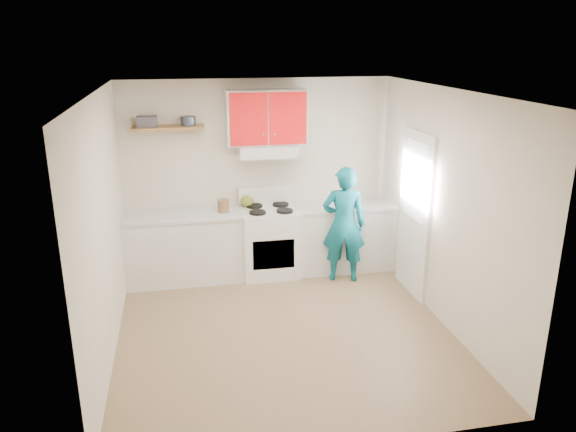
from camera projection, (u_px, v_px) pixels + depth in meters
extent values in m
plane|color=brown|center=(284.00, 330.00, 6.14)|extent=(3.80, 3.80, 0.00)
cube|color=white|center=(284.00, 92.00, 5.34)|extent=(3.60, 3.80, 0.04)
cube|color=beige|center=(258.00, 176.00, 7.51)|extent=(3.60, 0.04, 2.60)
cube|color=beige|center=(334.00, 300.00, 3.96)|extent=(3.60, 0.04, 2.60)
cube|color=beige|center=(104.00, 230.00, 5.40)|extent=(0.04, 3.80, 2.60)
cube|color=beige|center=(445.00, 209.00, 6.07)|extent=(0.04, 3.80, 2.60)
cube|color=white|center=(415.00, 214.00, 6.80)|extent=(0.05, 0.85, 2.05)
cube|color=white|center=(415.00, 181.00, 6.67)|extent=(0.01, 0.55, 0.95)
cube|color=silver|center=(184.00, 248.00, 7.30)|extent=(1.52, 0.60, 0.90)
cube|color=silver|center=(343.00, 237.00, 7.70)|extent=(1.32, 0.60, 0.90)
cube|color=white|center=(270.00, 242.00, 7.48)|extent=(0.76, 0.65, 0.92)
cube|color=silver|center=(267.00, 150.00, 7.20)|extent=(0.76, 0.44, 0.15)
cube|color=red|center=(266.00, 117.00, 7.12)|extent=(1.02, 0.33, 0.70)
cube|color=brown|center=(168.00, 128.00, 6.93)|extent=(0.90, 0.30, 0.04)
cube|color=#463E47|center=(147.00, 122.00, 6.86)|extent=(0.25, 0.18, 0.13)
cylinder|color=#333D4C|center=(188.00, 121.00, 6.96)|extent=(0.21, 0.21, 0.12)
ellipsoid|color=#5E6E1E|center=(247.00, 201.00, 7.44)|extent=(0.19, 0.19, 0.16)
cylinder|color=brown|center=(224.00, 207.00, 7.21)|extent=(0.16, 0.16, 0.19)
cube|color=olive|center=(320.00, 209.00, 7.39)|extent=(0.29, 0.23, 0.02)
cube|color=red|center=(369.00, 206.00, 7.54)|extent=(0.40, 0.36, 0.01)
imported|color=#0C5F70|center=(344.00, 224.00, 7.20)|extent=(0.64, 0.50, 1.55)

